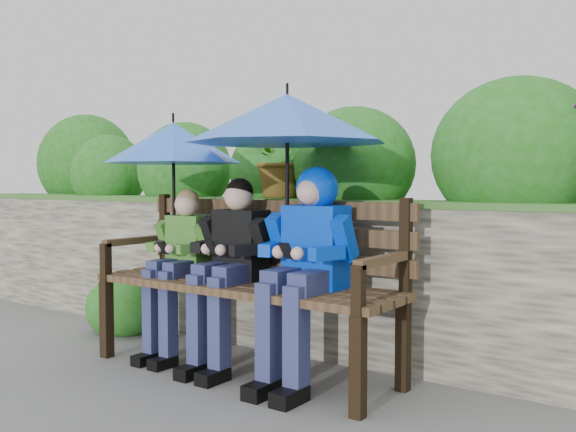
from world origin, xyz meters
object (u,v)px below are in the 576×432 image
Objects in this scene: boy_right at (307,254)px; umbrella_left at (173,143)px; boy_left at (179,260)px; umbrella_right at (287,119)px; boy_middle at (230,260)px; park_bench at (251,271)px.

umbrella_left is (-1.08, 0.04, 0.65)m from boy_right.
boy_right is at bearing -0.02° from boy_left.
umbrella_right is (0.82, 0.05, 0.86)m from boy_left.
umbrella_right reaches higher than umbrella_left.
umbrella_right is at bearing 163.36° from boy_right.
boy_middle is 0.90m from umbrella_left.
boy_right is (0.46, -0.09, 0.14)m from park_bench.
boy_middle is 0.95× the size of boy_right.
umbrella_left is at bearing -179.55° from umbrella_right.
boy_right reaches higher than boy_left.
park_bench is 0.15m from boy_middle.
umbrella_right is at bearing -7.25° from park_bench.
park_bench is 1.63× the size of boy_right.
boy_left is 1.23× the size of umbrella_left.
boy_right is at bearing -10.72° from park_bench.
umbrella_left is (-0.61, -0.04, 0.80)m from park_bench.
boy_left is (-0.53, -0.09, 0.04)m from park_bench.
umbrella_right is (0.38, 0.06, 0.83)m from boy_middle.
umbrella_right is (-0.17, 0.05, 0.76)m from boy_right.
boy_middle reaches higher than park_bench.
boy_left is 0.94× the size of boy_middle.
umbrella_left reaches higher than boy_middle.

